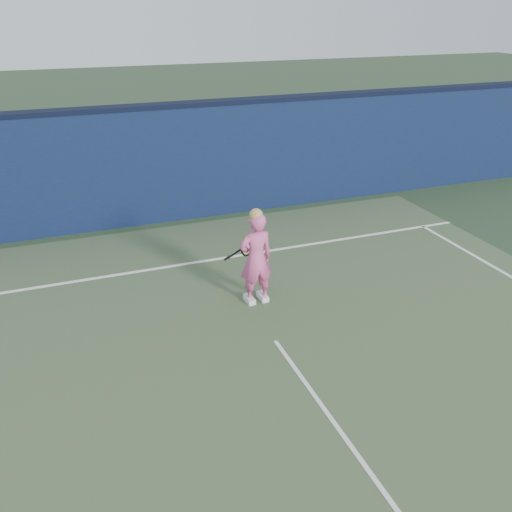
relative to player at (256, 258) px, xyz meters
name	(u,v)px	position (x,y,z in m)	size (l,w,h in m)	color
ground	(304,382)	(-0.16, -2.23, -0.79)	(80.00, 80.00, 0.00)	#273E26
court_surface	(389,500)	(-0.16, -4.23, -0.78)	(11.00, 16.00, 0.01)	#425837
backstop_wall	(182,164)	(-0.16, 4.27, 0.46)	(24.00, 0.40, 2.50)	#0D153A
wall_cap	(179,105)	(-0.16, 4.27, 1.76)	(24.00, 0.42, 0.10)	black
player	(256,258)	(0.00, 0.00, 0.00)	(0.59, 0.40, 1.64)	#DE5694
racket	(245,248)	(-0.01, 0.47, -0.02)	(0.60, 0.23, 0.33)	black
court_lines	(315,397)	(-0.16, -2.56, -0.78)	(11.00, 12.04, 0.01)	white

